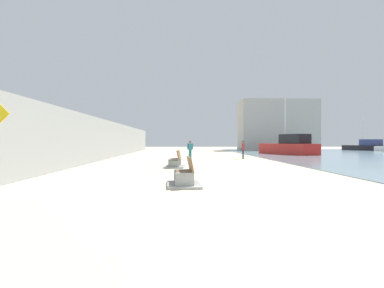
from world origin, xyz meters
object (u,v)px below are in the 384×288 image
at_px(bench_near, 184,179).
at_px(boat_far_left, 366,146).
at_px(bench_far, 175,163).
at_px(boat_far_right, 289,147).
at_px(person_standing, 190,149).
at_px(person_walking, 243,148).

xyz_separation_m(bench_near, boat_far_left, (28.55, 40.38, 0.44)).
bearing_deg(bench_far, boat_far_right, 55.26).
bearing_deg(bench_near, bench_far, 93.03).
height_order(person_standing, boat_far_right, boat_far_right).
relative_size(bench_far, person_walking, 1.39).
height_order(bench_far, boat_far_right, boat_far_right).
distance_m(person_standing, boat_far_left, 36.46).
distance_m(bench_near, person_walking, 17.67).
distance_m(bench_near, person_standing, 16.91).
bearing_deg(boat_far_left, bench_far, -131.93).
xyz_separation_m(boat_far_right, boat_far_left, (16.75, 14.63, -0.20)).
xyz_separation_m(bench_far, boat_far_right, (12.23, 17.63, 0.64)).
xyz_separation_m(person_walking, person_standing, (-4.43, -0.02, -0.02)).
bearing_deg(person_standing, person_walking, 0.26).
bearing_deg(person_standing, boat_far_right, 38.52).
height_order(bench_near, boat_far_left, boat_far_left).
relative_size(bench_far, person_standing, 1.41).
xyz_separation_m(person_walking, boat_far_left, (23.45, 23.48, -0.23)).
distance_m(bench_far, boat_far_left, 43.37).
height_order(bench_far, person_walking, person_walking).
distance_m(bench_far, person_walking, 10.41).
bearing_deg(person_standing, bench_far, -97.13).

